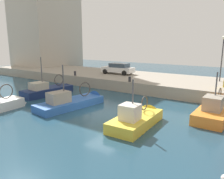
% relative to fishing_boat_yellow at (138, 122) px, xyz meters
% --- Properties ---
extents(water_surface, '(80.00, 80.00, 0.00)m').
position_rel_fishing_boat_yellow_xyz_m(water_surface, '(0.56, 3.20, -0.11)').
color(water_surface, navy).
rests_on(water_surface, ground).
extents(quay_wall, '(9.00, 56.00, 1.20)m').
position_rel_fishing_boat_yellow_xyz_m(quay_wall, '(12.06, 3.20, 0.49)').
color(quay_wall, '#9E9384').
rests_on(quay_wall, ground).
extents(fishing_boat_yellow, '(5.48, 2.25, 4.05)m').
position_rel_fishing_boat_yellow_xyz_m(fishing_boat_yellow, '(0.00, 0.00, 0.00)').
color(fishing_boat_yellow, gold).
rests_on(fishing_boat_yellow, ground).
extents(fishing_boat_navy, '(6.25, 2.39, 4.75)m').
position_rel_fishing_boat_yellow_xyz_m(fishing_boat_navy, '(2.54, 11.72, 0.01)').
color(fishing_boat_navy, navy).
rests_on(fishing_boat_navy, ground).
extents(fishing_boat_blue, '(6.96, 3.01, 4.55)m').
position_rel_fishing_boat_yellow_xyz_m(fishing_boat_blue, '(0.72, 6.55, 0.01)').
color(fishing_boat_blue, '#2D60B7').
rests_on(fishing_boat_blue, ground).
extents(fishing_boat_orange, '(6.38, 2.30, 4.25)m').
position_rel_fishing_boat_yellow_xyz_m(fishing_boat_orange, '(4.68, -3.94, 0.02)').
color(fishing_boat_orange, orange).
rests_on(fishing_boat_orange, ground).
extents(parked_car_white, '(2.10, 4.39, 1.43)m').
position_rel_fishing_boat_yellow_xyz_m(parked_car_white, '(12.25, 9.44, 1.82)').
color(parked_car_white, silver).
rests_on(parked_car_white, quay_wall).
extents(mooring_bollard_south, '(0.28, 0.28, 0.55)m').
position_rel_fishing_boat_yellow_xyz_m(mooring_bollard_south, '(7.91, 5.20, 1.36)').
color(mooring_bollard_south, '#2D2D33').
rests_on(mooring_bollard_south, quay_wall).
extents(mooring_bollard_mid, '(0.28, 0.28, 0.55)m').
position_rel_fishing_boat_yellow_xyz_m(mooring_bollard_mid, '(7.91, 13.20, 1.36)').
color(mooring_bollard_mid, '#2D2D33').
rests_on(mooring_bollard_mid, quay_wall).
extents(quay_streetlamp, '(0.36, 0.36, 4.83)m').
position_rel_fishing_boat_yellow_xyz_m(quay_streetlamp, '(13.56, -2.79, 4.34)').
color(quay_streetlamp, '#38383D').
rests_on(quay_streetlamp, quay_wall).
extents(waterfront_building_central, '(10.61, 9.06, 24.48)m').
position_rel_fishing_boat_yellow_xyz_m(waterfront_building_central, '(15.78, 27.69, 12.15)').
color(waterfront_building_central, '#B2A899').
rests_on(waterfront_building_central, ground).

